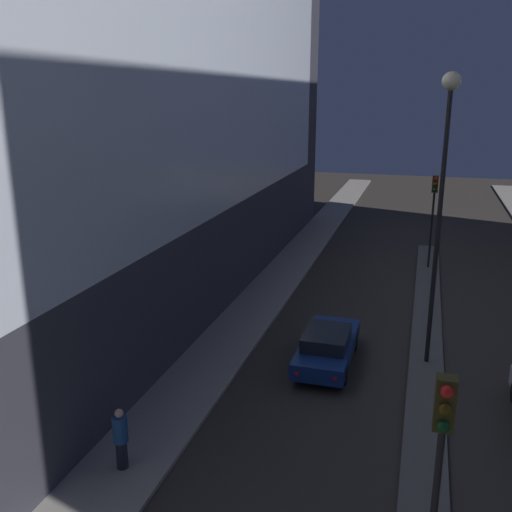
{
  "coord_description": "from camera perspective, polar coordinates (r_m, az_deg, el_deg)",
  "views": [
    {
      "loc": [
        -0.58,
        -4.43,
        9.39
      ],
      "look_at": [
        -6.77,
        16.48,
        3.17
      ],
      "focal_mm": 40.0,
      "sensor_mm": 36.0,
      "label": 1
    }
  ],
  "objects": [
    {
      "name": "traffic_light_near",
      "position": [
        10.07,
        17.89,
        -18.49
      ],
      "size": [
        0.32,
        0.42,
        5.08
      ],
      "color": "black",
      "rests_on": "median_strip"
    },
    {
      "name": "car_left_lane",
      "position": [
        20.78,
        7.14,
        -8.91
      ],
      "size": [
        1.78,
        4.58,
        1.38
      ],
      "color": "navy",
      "rests_on": "ground"
    },
    {
      "name": "median_strip",
      "position": [
        22.96,
        16.68,
        -8.77
      ],
      "size": [
        1.19,
        31.09,
        0.13
      ],
      "color": "#56544F",
      "rests_on": "ground"
    },
    {
      "name": "traffic_light_mid",
      "position": [
        32.22,
        17.35,
        5.24
      ],
      "size": [
        0.32,
        0.42,
        5.08
      ],
      "color": "black",
      "rests_on": "median_strip"
    },
    {
      "name": "pedestrian_on_left_sidewalk",
      "position": [
        15.52,
        -13.38,
        -17.24
      ],
      "size": [
        0.39,
        0.39,
        1.68
      ],
      "color": "black",
      "rests_on": "sidewalk_left"
    },
    {
      "name": "street_lamp",
      "position": [
        19.8,
        18.28,
        8.65
      ],
      "size": [
        0.6,
        0.6,
        9.95
      ],
      "color": "black",
      "rests_on": "median_strip"
    }
  ]
}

